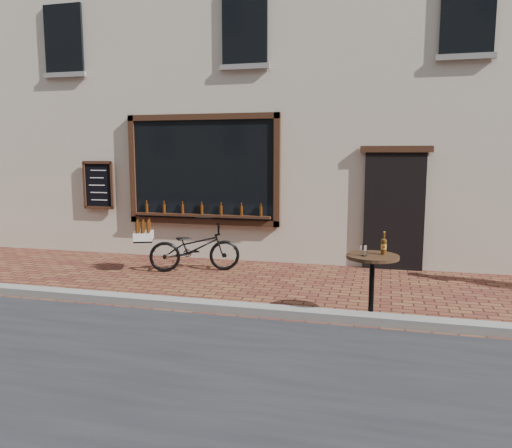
# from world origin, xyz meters

# --- Properties ---
(ground) EXTENTS (90.00, 90.00, 0.00)m
(ground) POSITION_xyz_m (0.00, 0.00, 0.00)
(ground) COLOR #4F2119
(ground) RESTS_ON ground
(kerb) EXTENTS (90.00, 0.25, 0.12)m
(kerb) POSITION_xyz_m (0.00, 0.20, 0.06)
(kerb) COLOR slate
(kerb) RESTS_ON ground
(shop_building) EXTENTS (28.00, 6.20, 10.00)m
(shop_building) POSITION_xyz_m (0.00, 6.50, 5.00)
(shop_building) COLOR #BCAB94
(shop_building) RESTS_ON ground
(cargo_bicycle) EXTENTS (1.99, 1.23, 0.94)m
(cargo_bicycle) POSITION_xyz_m (-1.70, 2.36, 0.45)
(cargo_bicycle) COLOR black
(cargo_bicycle) RESTS_ON ground
(bistro_table) EXTENTS (0.68, 0.68, 1.17)m
(bistro_table) POSITION_xyz_m (1.60, 0.35, 0.62)
(bistro_table) COLOR black
(bistro_table) RESTS_ON ground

